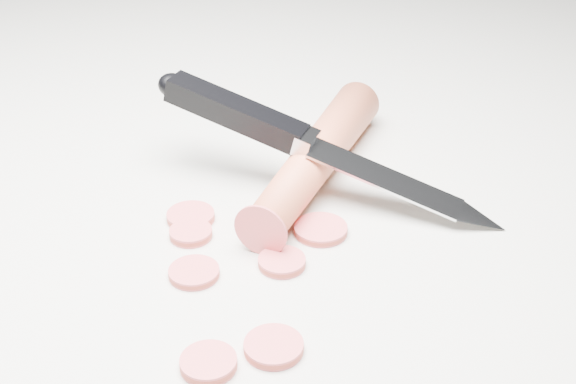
{
  "coord_description": "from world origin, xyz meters",
  "views": [
    {
      "loc": [
        0.05,
        -0.48,
        0.33
      ],
      "look_at": [
        0.03,
        0.03,
        0.02
      ],
      "focal_mm": 50.0,
      "sensor_mm": 36.0,
      "label": 1
    }
  ],
  "objects": [
    {
      "name": "carrot_slice_6",
      "position": [
        -0.01,
        -0.14,
        0.0
      ],
      "size": [
        0.03,
        0.03,
        0.01
      ],
      "primitive_type": "cylinder",
      "color": "#D74C50",
      "rests_on": "ground"
    },
    {
      "name": "carrot_slice_3",
      "position": [
        0.02,
        -0.12,
        0.0
      ],
      "size": [
        0.04,
        0.04,
        0.01
      ],
      "primitive_type": "cylinder",
      "color": "#D74C50",
      "rests_on": "ground"
    },
    {
      "name": "carrot_slice_5",
      "position": [
        -0.04,
        0.01,
        0.0
      ],
      "size": [
        0.04,
        0.04,
        0.01
      ],
      "primitive_type": "cylinder",
      "color": "#D74C50",
      "rests_on": "ground"
    },
    {
      "name": "carrot_slice_4",
      "position": [
        0.03,
        -0.04,
        0.0
      ],
      "size": [
        0.03,
        0.03,
        0.01
      ],
      "primitive_type": "cylinder",
      "color": "#D74C50",
      "rests_on": "ground"
    },
    {
      "name": "carrot_slice_1",
      "position": [
        -0.03,
        -0.05,
        0.0
      ],
      "size": [
        0.03,
        0.03,
        0.01
      ],
      "primitive_type": "cylinder",
      "color": "#D74C50",
      "rests_on": "ground"
    },
    {
      "name": "ground",
      "position": [
        0.0,
        0.0,
        0.0
      ],
      "size": [
        2.4,
        2.4,
        0.0
      ],
      "primitive_type": "plane",
      "color": "beige",
      "rests_on": "ground"
    },
    {
      "name": "carrot",
      "position": [
        0.05,
        0.08,
        0.02
      ],
      "size": [
        0.11,
        0.22,
        0.03
      ],
      "primitive_type": "cylinder",
      "rotation": [
        1.57,
        0.0,
        -0.34
      ],
      "color": "#D55736",
      "rests_on": "ground"
    },
    {
      "name": "kitchen_knife",
      "position": [
        0.05,
        0.06,
        0.04
      ],
      "size": [
        0.28,
        0.12,
        0.08
      ],
      "primitive_type": null,
      "color": "#B8BBBF",
      "rests_on": "ground"
    },
    {
      "name": "carrot_slice_0",
      "position": [
        -0.04,
        -0.01,
        0.0
      ],
      "size": [
        0.03,
        0.03,
        0.01
      ],
      "primitive_type": "cylinder",
      "color": "#D74C50",
      "rests_on": "ground"
    },
    {
      "name": "carrot_slice_2",
      "position": [
        0.05,
        0.0,
        0.0
      ],
      "size": [
        0.04,
        0.04,
        0.01
      ],
      "primitive_type": "cylinder",
      "color": "#D74C50",
      "rests_on": "ground"
    }
  ]
}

